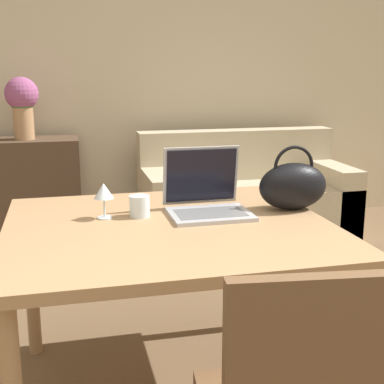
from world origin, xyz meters
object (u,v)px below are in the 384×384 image
laptop (206,196)px  drinking_glass (140,206)px  handbag (293,185)px  flower_vase (22,101)px  couch (245,200)px  wine_glass (104,192)px

laptop → drinking_glass: 0.28m
handbag → flower_vase: flower_vase is taller
couch → drinking_glass: size_ratio=18.86×
couch → wine_glass: (-1.23, -1.84, 0.55)m
wine_glass → handbag: size_ratio=0.49×
laptop → wine_glass: laptop is taller
couch → flower_vase: flower_vase is taller
drinking_glass → handbag: 0.64m
drinking_glass → flower_vase: 2.17m
flower_vase → laptop: bearing=-68.1°
couch → wine_glass: wine_glass is taller
drinking_glass → wine_glass: size_ratio=0.60×
laptop → handbag: size_ratio=1.10×
handbag → flower_vase: size_ratio=0.64×
drinking_glass → handbag: (0.64, -0.04, 0.06)m
couch → handbag: size_ratio=5.52×
couch → laptop: size_ratio=5.02×
flower_vase → handbag: bearing=-60.5°
couch → flower_vase: 1.84m
couch → drinking_glass: 2.20m
laptop → wine_glass: bearing=180.0°
couch → drinking_glass: drinking_glass is taller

